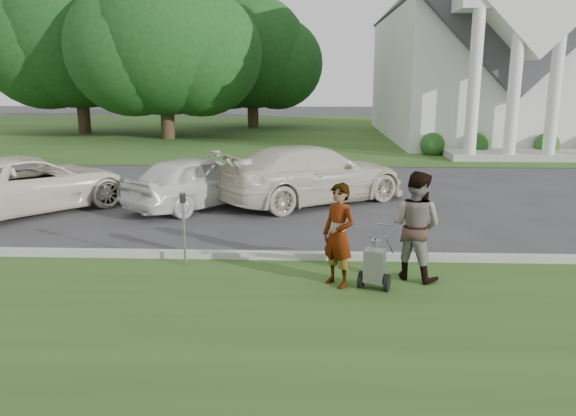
# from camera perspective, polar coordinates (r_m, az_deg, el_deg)

# --- Properties ---
(ground) EXTENTS (120.00, 120.00, 0.00)m
(ground) POSITION_cam_1_polar(r_m,az_deg,el_deg) (10.09, 1.77, -6.27)
(ground) COLOR #333335
(ground) RESTS_ON ground
(grass_strip) EXTENTS (80.00, 7.00, 0.01)m
(grass_strip) POSITION_cam_1_polar(r_m,az_deg,el_deg) (7.32, 1.50, -14.00)
(grass_strip) COLOR #2A4C1A
(grass_strip) RESTS_ON ground
(church_lawn) EXTENTS (80.00, 30.00, 0.01)m
(church_lawn) POSITION_cam_1_polar(r_m,az_deg,el_deg) (36.67, 2.25, 7.80)
(church_lawn) COLOR #2A4C1A
(church_lawn) RESTS_ON ground
(curb) EXTENTS (80.00, 0.18, 0.15)m
(curb) POSITION_cam_1_polar(r_m,az_deg,el_deg) (10.59, 1.81, -4.90)
(curb) COLOR #9E9E93
(curb) RESTS_ON ground
(church) EXTENTS (9.19, 19.00, 24.10)m
(church) POSITION_cam_1_polar(r_m,az_deg,el_deg) (33.93, 18.41, 16.79)
(church) COLOR white
(church) RESTS_ON ground
(tree_left) EXTENTS (10.63, 8.40, 9.71)m
(tree_left) POSITION_cam_1_polar(r_m,az_deg,el_deg) (32.58, -12.50, 15.85)
(tree_left) COLOR #332316
(tree_left) RESTS_ON ground
(tree_far) EXTENTS (11.64, 9.20, 10.73)m
(tree_far) POSITION_cam_1_polar(r_m,az_deg,el_deg) (37.35, -20.62, 15.85)
(tree_far) COLOR #332316
(tree_far) RESTS_ON ground
(tree_back) EXTENTS (9.61, 7.60, 8.89)m
(tree_back) POSITION_cam_1_polar(r_m,az_deg,el_deg) (39.75, -3.67, 15.00)
(tree_back) COLOR #332316
(tree_back) RESTS_ON ground
(striping_cart) EXTENTS (0.69, 1.04, 0.90)m
(striping_cart) POSITION_cam_1_polar(r_m,az_deg,el_deg) (9.15, 8.80, -5.91)
(striping_cart) COLOR black
(striping_cart) RESTS_ON ground
(person_left) EXTENTS (0.72, 0.73, 1.70)m
(person_left) POSITION_cam_1_polar(r_m,az_deg,el_deg) (9.10, 5.14, -2.85)
(person_left) COLOR #999999
(person_left) RESTS_ON ground
(person_right) EXTENTS (1.13, 1.08, 1.84)m
(person_right) POSITION_cam_1_polar(r_m,az_deg,el_deg) (9.61, 12.81, -1.84)
(person_right) COLOR #999999
(person_right) RESTS_ON ground
(parking_meter_near) EXTENTS (0.10, 0.09, 1.36)m
(parking_meter_near) POSITION_cam_1_polar(r_m,az_deg,el_deg) (10.24, -10.56, -1.18)
(parking_meter_near) COLOR gray
(parking_meter_near) RESTS_ON ground
(car_a) EXTENTS (5.16, 5.43, 1.43)m
(car_a) POSITION_cam_1_polar(r_m,az_deg,el_deg) (15.71, -24.64, 2.24)
(car_a) COLOR beige
(car_a) RESTS_ON ground
(car_b) EXTENTS (3.90, 4.23, 1.40)m
(car_b) POSITION_cam_1_polar(r_m,az_deg,el_deg) (14.99, -9.01, 2.75)
(car_b) COLOR silver
(car_b) RESTS_ON ground
(car_c) EXTENTS (5.72, 4.78, 1.57)m
(car_c) POSITION_cam_1_polar(r_m,az_deg,el_deg) (15.35, 2.55, 3.45)
(car_c) COLOR beige
(car_c) RESTS_ON ground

